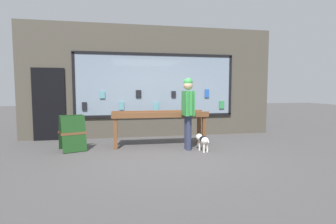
{
  "coord_description": "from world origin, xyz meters",
  "views": [
    {
      "loc": [
        -1.09,
        -5.8,
        1.48
      ],
      "look_at": [
        0.18,
        0.74,
        0.91
      ],
      "focal_mm": 28.0,
      "sensor_mm": 36.0,
      "label": 1
    }
  ],
  "objects_px": {
    "display_table_main": "(160,118)",
    "small_dog": "(203,140)",
    "person_browsing": "(188,107)",
    "sandwich_board_sign": "(72,133)"
  },
  "relations": [
    {
      "from": "display_table_main",
      "to": "small_dog",
      "type": "distance_m",
      "value": 1.31
    },
    {
      "from": "person_browsing",
      "to": "sandwich_board_sign",
      "type": "xyz_separation_m",
      "value": [
        -2.78,
        0.46,
        -0.61
      ]
    },
    {
      "from": "display_table_main",
      "to": "person_browsing",
      "type": "height_order",
      "value": "person_browsing"
    },
    {
      "from": "person_browsing",
      "to": "sandwich_board_sign",
      "type": "bearing_deg",
      "value": 81.99
    },
    {
      "from": "display_table_main",
      "to": "sandwich_board_sign",
      "type": "relative_size",
      "value": 2.93
    },
    {
      "from": "display_table_main",
      "to": "sandwich_board_sign",
      "type": "bearing_deg",
      "value": -176.79
    },
    {
      "from": "display_table_main",
      "to": "sandwich_board_sign",
      "type": "height_order",
      "value": "display_table_main"
    },
    {
      "from": "display_table_main",
      "to": "small_dog",
      "type": "relative_size",
      "value": 4.45
    },
    {
      "from": "sandwich_board_sign",
      "to": "display_table_main",
      "type": "bearing_deg",
      "value": -17.06
    },
    {
      "from": "small_dog",
      "to": "sandwich_board_sign",
      "type": "distance_m",
      "value": 3.17
    }
  ]
}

